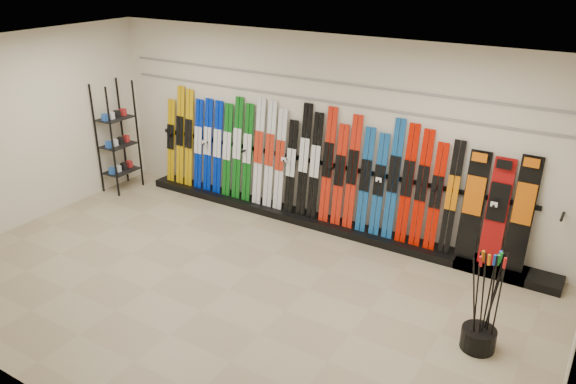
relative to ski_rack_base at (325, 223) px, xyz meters
The scene contains 12 objects.
floor 2.29m from the ski_rack_base, 95.64° to the right, with size 8.00×8.00×0.00m, color #9D8B6C.
back_wall 1.47m from the ski_rack_base, 135.64° to the left, with size 8.00×8.00×0.00m, color beige.
left_wall 5.01m from the ski_rack_base, 151.65° to the right, with size 5.00×5.00×0.00m, color beige.
ceiling 3.73m from the ski_rack_base, 95.64° to the right, with size 8.00×8.00×0.00m, color silver.
ski_rack_base is the anchor object (origin of this frame).
skis 1.13m from the ski_rack_base, behind, with size 5.38×0.26×1.82m.
snowboards 2.68m from the ski_rack_base, ahead, with size 0.92×0.24×1.58m.
accessory_rack 4.13m from the ski_rack_base, behind, with size 0.40×0.60×2.00m, color black.
pole_bin 3.36m from the ski_rack_base, 31.34° to the right, with size 0.38×0.38×0.25m, color black.
ski_poles 3.41m from the ski_rack_base, 30.91° to the right, with size 0.30×0.32×1.18m.
slatwall_rail_0 1.96m from the ski_rack_base, 138.37° to the left, with size 7.60×0.02×0.03m, color gray.
slatwall_rail_1 2.26m from the ski_rack_base, 138.37° to the left, with size 7.60×0.02×0.03m, color gray.
Camera 1 is at (3.97, -4.91, 4.10)m, focal length 35.00 mm.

